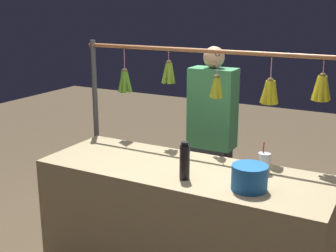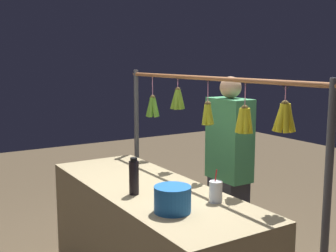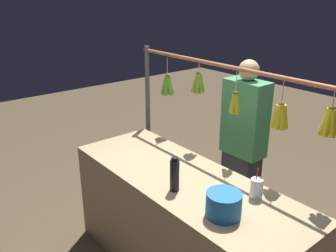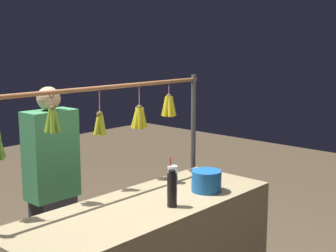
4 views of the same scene
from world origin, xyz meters
The scene contains 6 objects.
market_counter centered at (0.00, 0.00, 0.44)m, with size 2.01×0.72×0.88m, color tan.
display_rack centered at (-0.03, -0.48, 1.20)m, with size 2.27×0.13×1.67m.
water_bottle centered at (-0.09, 0.17, 1.00)m, with size 0.07×0.07×0.25m.
blue_bucket centered at (-0.51, 0.13, 0.96)m, with size 0.22×0.22×0.15m, color #1D5EAE.
drink_cup centered at (-0.50, -0.19, 0.95)m, with size 0.08×0.08×0.21m.
vendor_person centered at (0.15, -0.85, 0.81)m, with size 0.39×0.21×1.63m.
Camera 2 is at (-2.54, 1.43, 1.76)m, focal length 45.89 mm.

